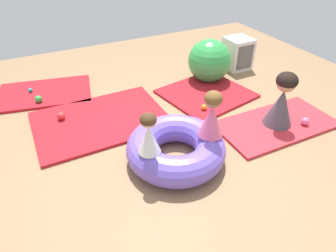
{
  "coord_description": "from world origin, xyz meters",
  "views": [
    {
      "loc": [
        -1.32,
        -2.46,
        2.35
      ],
      "look_at": [
        -0.05,
        0.07,
        0.36
      ],
      "focal_mm": 32.02,
      "sensor_mm": 36.0,
      "label": 1
    }
  ],
  "objects": [
    {
      "name": "play_ball_pink",
      "position": [
        1.81,
        -0.32,
        0.09
      ],
      "size": [
        0.1,
        0.1,
        0.1
      ],
      "primitive_type": "sphere",
      "color": "pink",
      "rests_on": "gym_mat_center_rear"
    },
    {
      "name": "gym_mat_far_right",
      "position": [
        -1.2,
        2.2,
        0.02
      ],
      "size": [
        1.59,
        1.21,
        0.04
      ],
      "primitive_type": "cube",
      "rotation": [
        0.0,
        0.0,
        -0.21
      ],
      "color": "#B21923",
      "rests_on": "ground"
    },
    {
      "name": "child_in_pink",
      "position": [
        0.3,
        -0.27,
        0.61
      ],
      "size": [
        0.38,
        0.38,
        0.54
      ],
      "rotation": [
        0.0,
        0.0,
        3.66
      ],
      "color": "#E5608E",
      "rests_on": "inflatable_cushion"
    },
    {
      "name": "play_ball_red",
      "position": [
        -1.1,
        1.27,
        0.09
      ],
      "size": [
        0.11,
        0.11,
        0.11
      ],
      "primitive_type": "sphere",
      "color": "red",
      "rests_on": "gym_mat_near_right"
    },
    {
      "name": "play_ball_teal",
      "position": [
        -1.39,
        2.29,
        0.07
      ],
      "size": [
        0.06,
        0.06,
        0.06
      ],
      "primitive_type": "sphere",
      "color": "teal",
      "rests_on": "gym_mat_far_right"
    },
    {
      "name": "storage_cube",
      "position": [
        2.17,
        1.63,
        0.28
      ],
      "size": [
        0.44,
        0.44,
        0.56
      ],
      "color": "silver",
      "rests_on": "ground"
    },
    {
      "name": "play_ball_green",
      "position": [
        -1.31,
        1.9,
        0.09
      ],
      "size": [
        0.1,
        0.1,
        0.1
      ],
      "primitive_type": "sphere",
      "color": "green",
      "rests_on": "gym_mat_far_right"
    },
    {
      "name": "adult_seated",
      "position": [
        1.5,
        -0.13,
        0.4
      ],
      "size": [
        0.52,
        0.52,
        0.75
      ],
      "rotation": [
        0.0,
        0.0,
        1.06
      ],
      "color": "#4C4751",
      "rests_on": "gym_mat_center_rear"
    },
    {
      "name": "ground_plane",
      "position": [
        0.0,
        0.0,
        0.0
      ],
      "size": [
        8.0,
        8.0,
        0.0
      ],
      "primitive_type": "plane",
      "color": "#93704C"
    },
    {
      "name": "exercise_ball_large",
      "position": [
        1.41,
        1.44,
        0.36
      ],
      "size": [
        0.72,
        0.72,
        0.72
      ],
      "primitive_type": "sphere",
      "color": "green",
      "rests_on": "ground"
    },
    {
      "name": "child_in_white",
      "position": [
        -0.42,
        -0.24,
        0.57
      ],
      "size": [
        0.26,
        0.26,
        0.46
      ],
      "rotation": [
        0.0,
        0.0,
        0.12
      ],
      "color": "white",
      "rests_on": "inflatable_cushion"
    },
    {
      "name": "play_ball_orange",
      "position": [
        0.8,
        0.61,
        0.08
      ],
      "size": [
        0.08,
        0.08,
        0.08
      ],
      "primitive_type": "sphere",
      "color": "orange",
      "rests_on": "gym_mat_far_left"
    },
    {
      "name": "gym_mat_far_left",
      "position": [
        1.11,
        1.02,
        0.02
      ],
      "size": [
        1.46,
        1.37,
        0.04
      ],
      "primitive_type": "cube",
      "rotation": [
        0.0,
        0.0,
        0.19
      ],
      "color": "#B21923",
      "rests_on": "ground"
    },
    {
      "name": "gym_mat_center_rear",
      "position": [
        1.5,
        -0.13,
        0.02
      ],
      "size": [
        1.62,
        0.85,
        0.04
      ],
      "primitive_type": "cube",
      "rotation": [
        0.0,
        0.0,
        -0.01
      ],
      "color": "red",
      "rests_on": "ground"
    },
    {
      "name": "gym_mat_near_right",
      "position": [
        -0.61,
        1.04,
        0.02
      ],
      "size": [
        1.78,
        1.28,
        0.04
      ],
      "primitive_type": "cube",
      "rotation": [
        0.0,
        0.0,
        0.01
      ],
      "color": "#B21923",
      "rests_on": "ground"
    },
    {
      "name": "inflatable_cushion",
      "position": [
        -0.05,
        -0.13,
        0.17
      ],
      "size": [
        1.14,
        1.14,
        0.35
      ],
      "primitive_type": "torus",
      "color": "#7056D1",
      "rests_on": "ground"
    }
  ]
}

